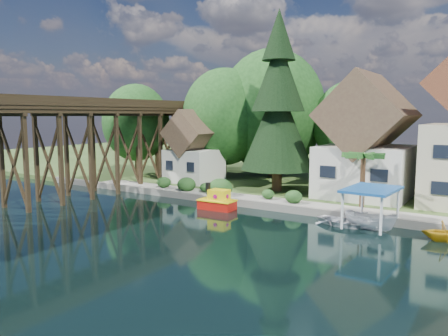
{
  "coord_description": "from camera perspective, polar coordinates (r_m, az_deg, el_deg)",
  "views": [
    {
      "loc": [
        17.29,
        -23.42,
        7.78
      ],
      "look_at": [
        -1.67,
        6.0,
        3.47
      ],
      "focal_mm": 35.0,
      "sensor_mm": 36.0,
      "label": 1
    }
  ],
  "objects": [
    {
      "name": "conifer",
      "position": [
        41.59,
        7.06,
        8.17
      ],
      "size": [
        6.88,
        6.88,
        16.94
      ],
      "color": "#382314",
      "rests_on": "bank"
    },
    {
      "name": "tugboat",
      "position": [
        36.01,
        -0.86,
        -4.39
      ],
      "size": [
        3.09,
        1.77,
        2.2
      ],
      "color": "#AE120B",
      "rests_on": "ground"
    },
    {
      "name": "palm_tree",
      "position": [
        35.52,
        17.75,
        1.36
      ],
      "size": [
        3.73,
        3.73,
        4.57
      ],
      "color": "#382314",
      "rests_on": "bank"
    },
    {
      "name": "house_left",
      "position": [
        40.83,
        18.16,
        2.96
      ],
      "size": [
        7.64,
        8.64,
        11.02
      ],
      "color": "silver",
      "rests_on": "bank"
    },
    {
      "name": "boat_white_a",
      "position": [
        32.08,
        14.94,
        -6.59
      ],
      "size": [
        4.18,
        3.55,
        0.74
      ],
      "primitive_type": "imported",
      "rotation": [
        0.0,
        0.0,
        1.24
      ],
      "color": "white",
      "rests_on": "ground"
    },
    {
      "name": "seawall",
      "position": [
        34.93,
        9.69,
        -5.44
      ],
      "size": [
        60.0,
        0.4,
        0.62
      ],
      "primitive_type": "cube",
      "color": "slate",
      "rests_on": "ground"
    },
    {
      "name": "ground",
      "position": [
        30.14,
        -3.55,
        -7.96
      ],
      "size": [
        140.0,
        140.0,
        0.0
      ],
      "primitive_type": "plane",
      "color": "black",
      "rests_on": "ground"
    },
    {
      "name": "boat_canopy",
      "position": [
        31.21,
        18.62,
        -5.47
      ],
      "size": [
        3.67,
        4.63,
        2.87
      ],
      "color": "silver",
      "rests_on": "ground"
    },
    {
      "name": "promenade",
      "position": [
        35.37,
        13.52,
        -5.01
      ],
      "size": [
        50.0,
        2.6,
        0.06
      ],
      "primitive_type": "cube",
      "color": "gray",
      "rests_on": "bank"
    },
    {
      "name": "bank",
      "position": [
        60.44,
        15.91,
        -0.41
      ],
      "size": [
        140.0,
        52.0,
        0.5
      ],
      "primitive_type": "cube",
      "color": "#304A1D",
      "rests_on": "ground"
    },
    {
      "name": "bg_trees",
      "position": [
        47.55,
        12.84,
        6.25
      ],
      "size": [
        49.9,
        13.3,
        10.57
      ],
      "color": "#382314",
      "rests_on": "bank"
    },
    {
      "name": "boat_yellow",
      "position": [
        30.29,
        26.9,
        -7.27
      ],
      "size": [
        3.28,
        3.06,
        1.4
      ],
      "primitive_type": "imported",
      "rotation": [
        0.0,
        0.0,
        1.91
      ],
      "color": "gold",
      "rests_on": "ground"
    },
    {
      "name": "trestle_bridge",
      "position": [
        43.95,
        -16.55,
        3.56
      ],
      "size": [
        4.12,
        44.18,
        9.3
      ],
      "color": "black",
      "rests_on": "ground"
    },
    {
      "name": "shed",
      "position": [
        47.48,
        -3.91,
        2.22
      ],
      "size": [
        5.09,
        5.4,
        7.85
      ],
      "color": "silver",
      "rests_on": "bank"
    },
    {
      "name": "shrubs",
      "position": [
        39.87,
        -1.0,
        -2.44
      ],
      "size": [
        15.76,
        2.47,
        1.7
      ],
      "color": "#174118",
      "rests_on": "bank"
    }
  ]
}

